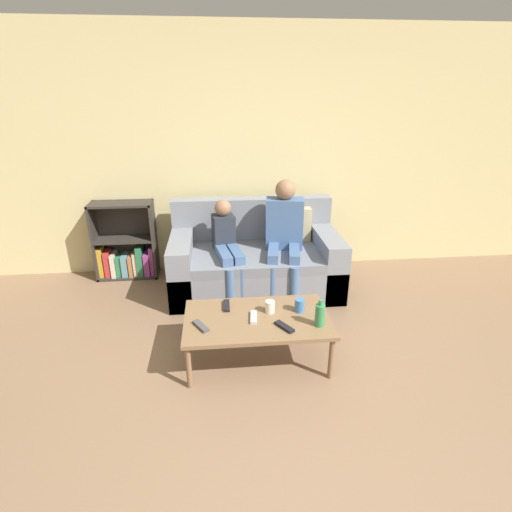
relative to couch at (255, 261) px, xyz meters
name	(u,v)px	position (x,y,z in m)	size (l,w,h in m)	color
ground_plane	(314,457)	(0.13, -2.19, -0.29)	(22.00, 22.00, 0.00)	#84664C
wall_back	(262,155)	(0.13, 0.59, 1.01)	(12.00, 0.06, 2.60)	beige
couch	(255,261)	(0.00, 0.00, 0.00)	(1.71, 0.94, 0.89)	gray
bookshelf	(127,249)	(-1.40, 0.43, 0.02)	(0.66, 0.28, 0.85)	#332D28
coffee_table	(257,321)	(-0.11, -1.23, 0.04)	(1.10, 0.65, 0.37)	brown
person_adult	(284,230)	(0.28, -0.09, 0.37)	(0.44, 0.69, 1.15)	#476693
person_child	(227,245)	(-0.29, -0.15, 0.25)	(0.32, 0.67, 0.96)	#476693
cup_near	(300,305)	(0.23, -1.17, 0.13)	(0.08, 0.08, 0.10)	#3D70B2
cup_far	(270,307)	(0.00, -1.16, 0.12)	(0.07, 0.07, 0.09)	silver
tv_remote_0	(254,317)	(-0.13, -1.25, 0.09)	(0.06, 0.17, 0.02)	#B7B7BC
tv_remote_1	(201,326)	(-0.53, -1.33, 0.09)	(0.13, 0.17, 0.02)	#47474C
tv_remote_2	(284,327)	(0.07, -1.40, 0.09)	(0.13, 0.17, 0.02)	black
tv_remote_3	(227,306)	(-0.33, -1.05, 0.09)	(0.05, 0.17, 0.02)	black
bottle	(320,315)	(0.33, -1.39, 0.16)	(0.07, 0.07, 0.21)	#33844C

